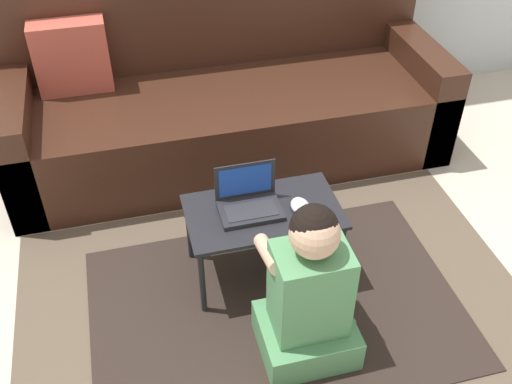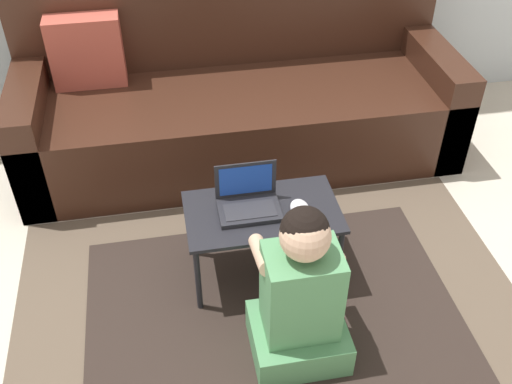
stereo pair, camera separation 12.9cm
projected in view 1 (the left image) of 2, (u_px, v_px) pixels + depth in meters
The scene contains 7 objects.
ground_plane at pixel (256, 274), 2.63m from camera, with size 16.00×16.00×0.00m, color beige.
area_rug at pixel (276, 307), 2.48m from camera, with size 2.09×1.41×0.01m.
couch at pixel (224, 99), 3.19m from camera, with size 2.25×0.84×0.93m.
laptop_desk at pixel (263, 218), 2.44m from camera, with size 0.63×0.36×0.35m.
laptop at pixel (249, 203), 2.40m from camera, with size 0.25×0.17×0.18m.
computer_mouse at pixel (300, 206), 2.41m from camera, with size 0.08×0.11×0.04m.
person_seated at pixel (309, 295), 2.14m from camera, with size 0.35×0.38×0.71m.
Camera 1 is at (-0.45, -1.74, 1.95)m, focal length 42.00 mm.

